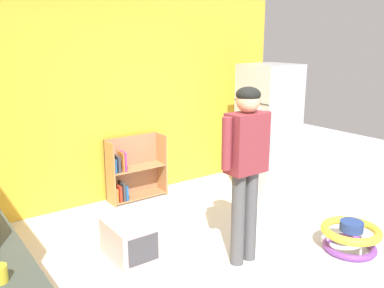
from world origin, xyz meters
TOP-DOWN VIEW (x-y plane):
  - ground_plane at (0.00, 0.00)m, footprint 12.00×12.00m
  - back_wall at (0.00, 2.33)m, footprint 5.20×0.06m
  - refrigerator at (1.89, 1.44)m, footprint 0.73×0.68m
  - bookshelf at (0.06, 2.15)m, footprint 0.80×0.28m
  - standing_person at (0.16, 0.05)m, footprint 0.57×0.22m
  - baby_walker at (1.20, -0.44)m, footprint 0.60×0.60m
  - pet_carrier at (-0.69, 0.78)m, footprint 0.42×0.55m
  - yellow_cup at (-2.09, -0.51)m, footprint 0.08×0.08m

SIDE VIEW (x-z plane):
  - ground_plane at x=0.00m, z-range 0.00..0.00m
  - baby_walker at x=1.20m, z-range 0.00..0.32m
  - pet_carrier at x=-0.69m, z-range 0.00..0.36m
  - bookshelf at x=0.06m, z-range -0.06..0.79m
  - refrigerator at x=1.89m, z-range 0.00..1.78m
  - yellow_cup at x=-2.09m, z-range 0.90..0.99m
  - standing_person at x=0.16m, z-range 0.19..1.90m
  - back_wall at x=0.00m, z-range 0.00..2.70m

